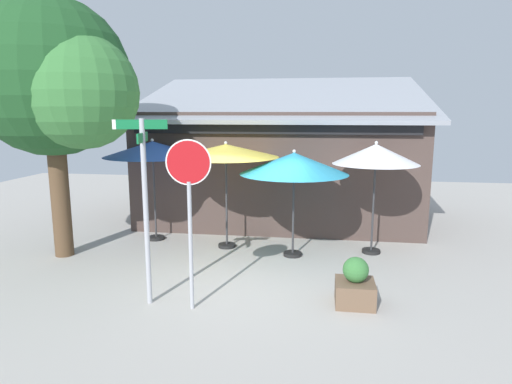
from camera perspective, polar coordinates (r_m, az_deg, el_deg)
name	(u,v)px	position (r m, az deg, el deg)	size (l,w,h in m)	color
ground_plane	(244,281)	(9.26, -1.53, -11.42)	(28.00, 28.00, 0.10)	#ADA8A0
cafe_building	(281,163)	(14.15, 3.22, 3.83)	(8.65, 5.45, 4.60)	#473833
street_sign_post	(145,194)	(7.80, -14.22, -0.30)	(0.90, 0.84, 3.28)	#A8AAB2
stop_sign	(189,193)	(7.41, -8.66, -0.15)	(0.76, 0.10, 2.95)	#A8AAB2
patio_umbrella_royal_blue_left	(153,150)	(11.78, -13.26, 5.38)	(2.54, 2.54, 2.71)	black
patio_umbrella_mustard_center	(226,151)	(10.81, -3.94, 5.27)	(2.61, 2.61, 2.68)	black
patio_umbrella_teal_right	(294,164)	(10.17, 4.95, 3.66)	(2.52, 2.52, 2.54)	black
patio_umbrella_ivory_far_right	(376,155)	(10.70, 15.27, 4.65)	(2.02, 2.02, 2.72)	black
shade_tree	(58,82)	(10.91, -24.31, 12.91)	(3.95, 3.53, 5.92)	brown
sidewalk_planter	(355,285)	(8.16, 12.73, -11.74)	(0.69, 0.69, 0.87)	brown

